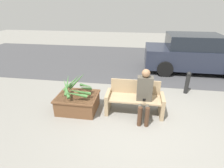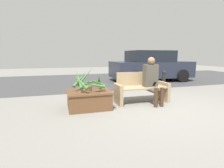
% 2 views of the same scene
% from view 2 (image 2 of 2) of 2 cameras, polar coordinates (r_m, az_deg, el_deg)
% --- Properties ---
extents(ground_plane, '(30.00, 30.00, 0.00)m').
position_cam_2_polar(ground_plane, '(4.66, 14.38, -7.25)').
color(ground_plane, gray).
extents(road_surface, '(20.00, 6.00, 0.01)m').
position_cam_2_polar(road_surface, '(9.40, -2.26, 1.43)').
color(road_surface, '#424244').
rests_on(road_surface, ground_plane).
extents(bench, '(1.48, 0.57, 0.84)m').
position_cam_2_polar(bench, '(4.97, 9.43, -1.46)').
color(bench, tan).
rests_on(bench, ground_plane).
extents(person_seated, '(0.37, 0.64, 1.26)m').
position_cam_2_polar(person_seated, '(4.86, 12.97, 1.64)').
color(person_seated, '#4C473D').
rests_on(person_seated, ground_plane).
extents(planter_box, '(1.06, 0.88, 0.44)m').
position_cam_2_polar(planter_box, '(4.42, -7.61, -4.75)').
color(planter_box, brown).
rests_on(planter_box, ground_plane).
extents(potted_plant, '(0.85, 0.87, 0.57)m').
position_cam_2_polar(potted_plant, '(4.31, -7.72, 0.95)').
color(potted_plant, brown).
rests_on(potted_plant, planter_box).
extents(parked_car, '(4.02, 1.98, 1.53)m').
position_cam_2_polar(parked_car, '(9.19, 12.47, 5.67)').
color(parked_car, '#232838').
rests_on(parked_car, ground_plane).
extents(bollard_post, '(0.14, 0.14, 0.74)m').
position_cam_2_polar(bollard_post, '(6.93, 16.54, 1.38)').
color(bollard_post, black).
rests_on(bollard_post, ground_plane).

